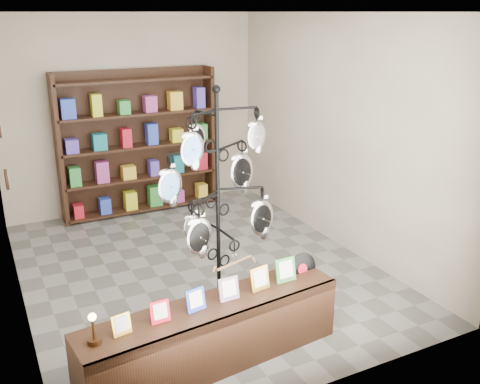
{
  "coord_description": "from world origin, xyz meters",
  "views": [
    {
      "loc": [
        -2.21,
        -5.54,
        3.0
      ],
      "look_at": [
        0.08,
        -1.0,
        1.28
      ],
      "focal_mm": 40.0,
      "sensor_mm": 36.0,
      "label": 1
    }
  ],
  "objects": [
    {
      "name": "ground",
      "position": [
        0.0,
        0.0,
        0.0
      ],
      "size": [
        5.0,
        5.0,
        0.0
      ],
      "primitive_type": "plane",
      "color": "slate",
      "rests_on": "ground"
    },
    {
      "name": "wall_clocks",
      "position": [
        -1.97,
        0.8,
        1.5
      ],
      "size": [
        0.03,
        0.24,
        0.84
      ],
      "color": "black",
      "rests_on": "ground"
    },
    {
      "name": "front_shelf",
      "position": [
        -0.59,
        -1.8,
        0.3
      ],
      "size": [
        2.46,
        0.75,
        0.86
      ],
      "rotation": [
        0.0,
        0.0,
        0.11
      ],
      "color": "black",
      "rests_on": "ground"
    },
    {
      "name": "display_tree",
      "position": [
        -0.2,
        -1.09,
        1.37
      ],
      "size": [
        1.23,
        1.19,
        2.38
      ],
      "rotation": [
        0.0,
        0.0,
        0.22
      ],
      "color": "black",
      "rests_on": "ground"
    },
    {
      "name": "room_envelope",
      "position": [
        0.0,
        0.0,
        1.85
      ],
      "size": [
        5.0,
        5.0,
        5.0
      ],
      "color": "beige",
      "rests_on": "ground"
    },
    {
      "name": "back_shelving",
      "position": [
        0.0,
        2.3,
        1.03
      ],
      "size": [
        2.42,
        0.36,
        2.2
      ],
      "color": "black",
      "rests_on": "ground"
    }
  ]
}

